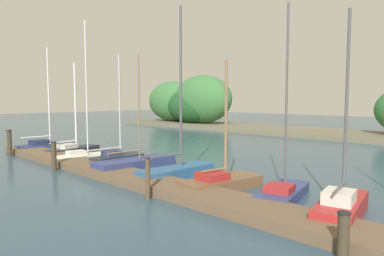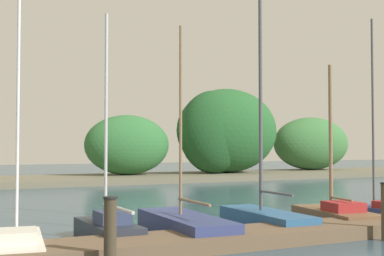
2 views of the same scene
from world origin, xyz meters
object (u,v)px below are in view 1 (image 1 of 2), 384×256
Objects in this scene: mooring_piling_2 at (148,178)px; mooring_piling_0 at (9,143)px; sailboat_0 at (48,145)px; sailboat_2 at (85,155)px; sailboat_1 at (74,148)px; mooring_piling_3 at (343,236)px; sailboat_6 at (222,181)px; sailboat_7 at (283,190)px; sailboat_8 at (342,204)px; sailboat_3 at (118,158)px; mooring_piling_1 at (54,156)px; sailboat_4 at (138,164)px; sailboat_5 at (179,170)px.

mooring_piling_0 is at bearing -179.91° from mooring_piling_2.
sailboat_0 is 14.75m from mooring_piling_2.
sailboat_0 is 0.89× the size of sailboat_2.
mooring_piling_3 is at bearing -112.65° from sailboat_1.
mooring_piling_2 is 6.85m from mooring_piling_3.
sailboat_0 reaches higher than sailboat_6.
sailboat_1 is 15.15m from sailboat_7.
sailboat_8 is at bearing 111.83° from mooring_piling_3.
sailboat_3 is 3.94× the size of mooring_piling_2.
sailboat_3 is 4.09× the size of mooring_piling_1.
mooring_piling_3 is (15.63, -2.38, 0.24)m from sailboat_2.
sailboat_4 is 2.77m from sailboat_5.
mooring_piling_3 is (6.85, 0.02, -0.20)m from mooring_piling_2.
sailboat_0 is 15.46m from sailboat_6.
sailboat_4 is 0.83× the size of sailboat_7.
sailboat_3 is at bearing 73.78° from mooring_piling_1.
sailboat_3 is 3.32m from mooring_piling_1.
mooring_piling_3 is (18.63, -3.25, 0.20)m from sailboat_1.
mooring_piling_1 reaches higher than mooring_piling_3.
sailboat_0 is 8.06m from sailboat_3.
sailboat_8 is 4.14× the size of mooring_piling_2.
sailboat_5 reaches higher than mooring_piling_2.
sailboat_3 is at bearing 167.00° from mooring_piling_3.
sailboat_7 is 4.94m from mooring_piling_3.
sailboat_4 is at bearing 100.95° from sailboat_6.
sailboat_3 is 1.17× the size of sailboat_6.
sailboat_3 is 0.85× the size of sailboat_7.
mooring_piling_2 is (14.50, -2.67, 0.40)m from sailboat_0.
sailboat_8 is 4.30× the size of mooring_piling_1.
sailboat_5 is 4.67× the size of mooring_piling_0.
sailboat_6 is at bearing 20.27° from mooring_piling_1.
sailboat_5 is 9.06m from mooring_piling_3.
sailboat_8 is at bearing -80.17° from sailboat_2.
sailboat_0 is 4.71× the size of mooring_piling_2.
sailboat_0 is 20.20m from sailboat_8.
mooring_piling_2 is (8.78, -2.39, 0.44)m from sailboat_2.
sailboat_1 is 0.95× the size of sailboat_8.
sailboat_2 is at bearing 171.35° from mooring_piling_3.
sailboat_4 is 3.84× the size of mooring_piling_2.
sailboat_5 is at bearing 160.00° from mooring_piling_3.
mooring_piling_0 is 6.45m from mooring_piling_1.
mooring_piling_1 is (4.40, -3.35, 0.38)m from sailboat_1.
mooring_piling_0 is (-9.41, -2.90, 0.50)m from sailboat_4.
mooring_piling_0 is at bearing 112.01° from sailboat_3.
mooring_piling_1 is at bearing -142.62° from sailboat_2.
sailboat_1 is 4.11× the size of mooring_piling_1.
mooring_piling_0 is at bearing -179.89° from mooring_piling_3.
mooring_piling_1 is (-10.74, -3.59, 0.43)m from sailboat_7.
sailboat_2 is 1.35× the size of sailboat_3.
sailboat_5 is 1.23× the size of sailboat_8.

